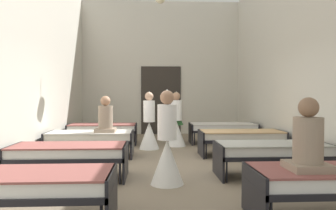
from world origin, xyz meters
name	(u,v)px	position (x,y,z in m)	size (l,w,h in m)	color
ground_plane	(169,168)	(0.00, 0.00, -0.05)	(6.13, 10.89, 0.10)	#7A6B56
room_shell	(166,53)	(0.00, 1.19, 2.36)	(5.93, 10.49, 4.71)	beige
bed_left_row_0	(24,185)	(-1.71, -2.85, 0.44)	(1.90, 0.84, 0.57)	black
bed_right_row_0	(335,180)	(1.71, -2.85, 0.44)	(1.90, 0.84, 0.57)	black
bed_left_row_1	(69,153)	(-1.71, -0.95, 0.44)	(1.90, 0.84, 0.57)	black
bed_right_row_1	(272,151)	(1.71, -0.95, 0.44)	(1.90, 0.84, 0.57)	black
bed_left_row_2	(90,138)	(-1.71, 0.95, 0.44)	(1.90, 0.84, 0.57)	black
bed_right_row_2	(241,137)	(1.71, 0.95, 0.44)	(1.90, 0.84, 0.57)	black
bed_left_row_3	(103,129)	(-1.71, 2.85, 0.44)	(1.90, 0.84, 0.57)	black
bed_right_row_3	(223,128)	(1.71, 2.85, 0.44)	(1.90, 0.84, 0.57)	black
nurse_near_aisle	(176,127)	(0.33, 2.40, 0.53)	(0.52, 0.52, 1.49)	white
nurse_mid_aisle	(149,128)	(-0.40, 1.97, 0.53)	(0.52, 0.52, 1.49)	white
nurse_far_aisle	(167,151)	(-0.11, -1.34, 0.53)	(0.52, 0.52, 1.49)	white
patient_seated_primary	(308,143)	(1.36, -2.91, 0.87)	(0.44, 0.44, 0.80)	gray
patient_seated_secondary	(106,119)	(-1.36, 0.87, 0.87)	(0.44, 0.44, 0.80)	gray
potted_plant	(174,118)	(0.29, 2.69, 0.74)	(0.53, 0.53, 1.18)	brown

